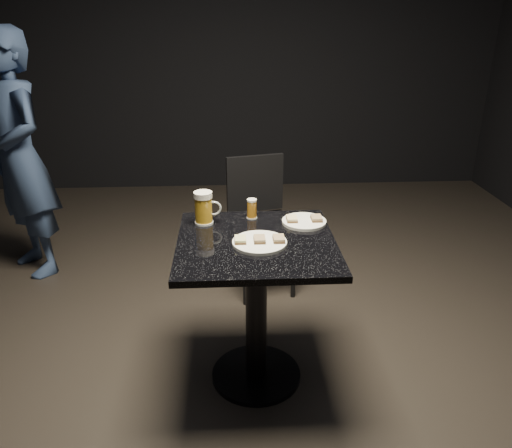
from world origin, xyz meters
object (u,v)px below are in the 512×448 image
object	(u,v)px
plate_large	(260,243)
beer_mug	(204,208)
beer_tumbler	(252,209)
patron	(20,157)
plate_small	(304,222)
table	(256,288)
chair	(260,215)

from	to	relation	value
plate_large	beer_mug	distance (m)	0.36
plate_large	beer_tumbler	world-z (taller)	beer_tumbler
plate_large	patron	distance (m)	1.96
plate_small	table	bearing A→B (deg)	-142.56
plate_large	chair	distance (m)	1.00
beer_mug	chair	size ratio (longest dim) A/B	0.18
plate_small	chair	size ratio (longest dim) A/B	0.25
patron	beer_mug	size ratio (longest dim) A/B	10.22
table	beer_tumbler	size ratio (longest dim) A/B	7.65
beer_mug	patron	bearing A→B (deg)	140.16
beer_tumbler	plate_large	bearing A→B (deg)	-86.31
plate_small	table	xyz separation A→B (m)	(-0.24, -0.18, -0.25)
beer_mug	beer_tumbler	bearing A→B (deg)	12.85
patron	beer_tumbler	size ratio (longest dim) A/B	16.47
plate_small	patron	bearing A→B (deg)	148.32
plate_small	beer_tumbler	xyz separation A→B (m)	(-0.25, 0.08, 0.04)
plate_large	beer_mug	size ratio (longest dim) A/B	1.51
plate_large	beer_mug	world-z (taller)	beer_mug
plate_large	chair	bearing A→B (deg)	86.28
patron	plate_small	bearing A→B (deg)	15.81
beer_tumbler	chair	world-z (taller)	chair
patron	beer_mug	world-z (taller)	patron
patron	table	world-z (taller)	patron
table	chair	size ratio (longest dim) A/B	0.88
plate_large	plate_small	size ratio (longest dim) A/B	1.13
table	beer_tumbler	bearing A→B (deg)	91.55
plate_small	beer_mug	size ratio (longest dim) A/B	1.34
table	beer_tumbler	distance (m)	0.39
plate_small	beer_mug	xyz separation A→B (m)	(-0.47, 0.02, 0.07)
plate_large	chair	world-z (taller)	chair
beer_tumbler	patron	bearing A→B (deg)	146.21
patron	chair	distance (m)	1.61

